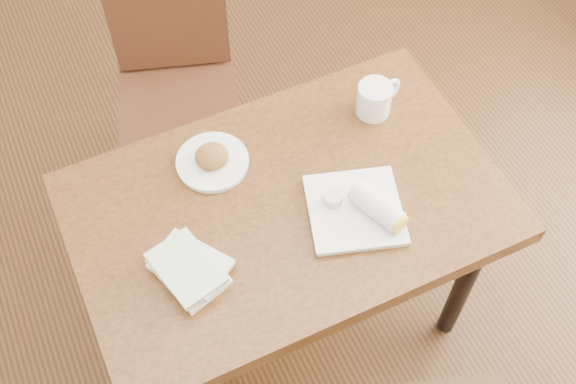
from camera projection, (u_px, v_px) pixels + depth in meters
name	position (u px, v px, depth m)	size (l,w,h in m)	color
ground	(288.00, 315.00, 2.62)	(4.00, 5.00, 0.01)	#472814
table	(288.00, 219.00, 2.07)	(1.19, 0.76, 0.75)	brown
chair_far	(175.00, 76.00, 2.53)	(0.53, 0.53, 0.95)	#472114
plate_scone	(212.00, 160.00, 2.05)	(0.21, 0.21, 0.07)	white
coffee_mug	(376.00, 98.00, 2.13)	(0.15, 0.10, 0.10)	white
plate_burrito	(362.00, 209.00, 1.95)	(0.32, 0.32, 0.08)	white
book_stack	(189.00, 268.00, 1.85)	(0.22, 0.24, 0.05)	white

